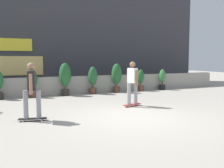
{
  "coord_description": "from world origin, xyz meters",
  "views": [
    {
      "loc": [
        -3.89,
        -6.95,
        1.81
      ],
      "look_at": [
        0.0,
        1.5,
        0.9
      ],
      "focal_mm": 41.86,
      "sensor_mm": 36.0,
      "label": 1
    }
  ],
  "objects": [
    {
      "name": "potted_plant_4",
      "position": [
        0.78,
        5.55,
        0.8
      ],
      "size": [
        0.46,
        0.46,
        1.4
      ],
      "color": "brown",
      "rests_on": "ground"
    },
    {
      "name": "potted_plant_5",
      "position": [
        2.14,
        5.55,
        0.91
      ],
      "size": [
        0.54,
        0.54,
        1.55
      ],
      "color": "brown",
      "rests_on": "ground"
    },
    {
      "name": "ground_plane",
      "position": [
        0.0,
        0.0,
        0.0
      ],
      "size": [
        48.0,
        48.0,
        0.0
      ],
      "primitive_type": "plane",
      "color": "#A8A093"
    },
    {
      "name": "potted_plant_7",
      "position": [
        5.09,
        5.55,
        0.62
      ],
      "size": [
        0.36,
        0.36,
        1.18
      ],
      "color": "black",
      "rests_on": "ground"
    },
    {
      "name": "potted_plant_3",
      "position": [
        -0.66,
        5.55,
        0.94
      ],
      "size": [
        0.56,
        0.56,
        1.6
      ],
      "color": "#2D2823",
      "rests_on": "ground"
    },
    {
      "name": "building_backdrop",
      "position": [
        -0.01,
        10.0,
        3.25
      ],
      "size": [
        20.0,
        2.08,
        6.5
      ],
      "color": "#38383D",
      "rests_on": "ground"
    },
    {
      "name": "potted_plant_6",
      "position": [
        3.62,
        5.55,
        0.64
      ],
      "size": [
        0.37,
        0.37,
        1.2
      ],
      "color": "brown",
      "rests_on": "ground"
    },
    {
      "name": "potted_plant_2",
      "position": [
        -2.18,
        5.55,
        0.68
      ],
      "size": [
        0.39,
        0.39,
        1.26
      ],
      "color": "brown",
      "rests_on": "ground"
    },
    {
      "name": "planter_wall",
      "position": [
        0.0,
        6.0,
        0.45
      ],
      "size": [
        18.0,
        0.4,
        0.9
      ],
      "primitive_type": "cube",
      "color": "gray",
      "rests_on": "ground"
    },
    {
      "name": "skater_far_left",
      "position": [
        0.91,
        1.64,
        0.94
      ],
      "size": [
        0.82,
        0.54,
        1.7
      ],
      "color": "maroon",
      "rests_on": "ground"
    },
    {
      "name": "skater_far_right",
      "position": [
        -2.87,
        0.78,
        0.94
      ],
      "size": [
        0.82,
        0.55,
        1.7
      ],
      "color": "black",
      "rests_on": "ground"
    }
  ]
}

